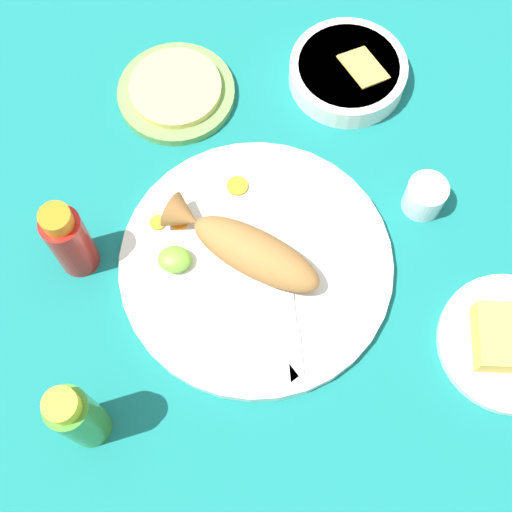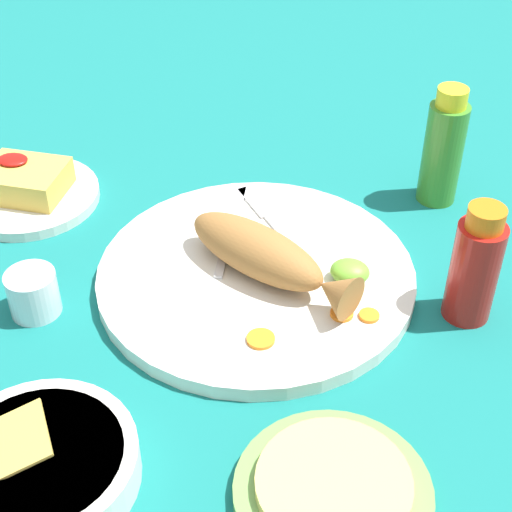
# 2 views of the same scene
# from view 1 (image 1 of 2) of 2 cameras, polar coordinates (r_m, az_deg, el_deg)

# --- Properties ---
(ground_plane) EXTENTS (4.00, 4.00, 0.00)m
(ground_plane) POSITION_cam_1_polar(r_m,az_deg,el_deg) (0.95, 0.00, -0.85)
(ground_plane) COLOR #146B66
(main_plate) EXTENTS (0.36, 0.36, 0.02)m
(main_plate) POSITION_cam_1_polar(r_m,az_deg,el_deg) (0.95, 0.00, -0.65)
(main_plate) COLOR silver
(main_plate) RESTS_ON ground_plane
(fried_fish) EXTENTS (0.22, 0.15, 0.06)m
(fried_fish) POSITION_cam_1_polar(r_m,az_deg,el_deg) (0.91, -0.82, 0.62)
(fried_fish) COLOR #996633
(fried_fish) RESTS_ON main_plate
(fork_near) EXTENTS (0.03, 0.19, 0.00)m
(fork_near) POSITION_cam_1_polar(r_m,az_deg,el_deg) (0.91, 2.92, -5.21)
(fork_near) COLOR silver
(fork_near) RESTS_ON main_plate
(fork_far) EXTENTS (0.13, 0.15, 0.00)m
(fork_far) POSITION_cam_1_polar(r_m,az_deg,el_deg) (0.91, -0.08, -6.01)
(fork_far) COLOR silver
(fork_far) RESTS_ON main_plate
(carrot_slice_near) EXTENTS (0.03, 0.03, 0.00)m
(carrot_slice_near) POSITION_cam_1_polar(r_m,az_deg,el_deg) (0.98, -1.50, 5.63)
(carrot_slice_near) COLOR orange
(carrot_slice_near) RESTS_ON main_plate
(carrot_slice_mid) EXTENTS (0.02, 0.02, 0.00)m
(carrot_slice_mid) POSITION_cam_1_polar(r_m,az_deg,el_deg) (0.96, -6.17, 2.78)
(carrot_slice_mid) COLOR orange
(carrot_slice_mid) RESTS_ON main_plate
(carrot_slice_far) EXTENTS (0.02, 0.02, 0.00)m
(carrot_slice_far) POSITION_cam_1_polar(r_m,az_deg,el_deg) (0.97, -7.88, 2.65)
(carrot_slice_far) COLOR orange
(carrot_slice_far) RESTS_ON main_plate
(lime_wedge_main) EXTENTS (0.04, 0.04, 0.02)m
(lime_wedge_main) POSITION_cam_1_polar(r_m,az_deg,el_deg) (0.93, -6.53, -0.27)
(lime_wedge_main) COLOR #6BB233
(lime_wedge_main) RESTS_ON main_plate
(hot_sauce_bottle_red) EXTENTS (0.05, 0.05, 0.14)m
(hot_sauce_bottle_red) POSITION_cam_1_polar(r_m,az_deg,el_deg) (0.93, -14.68, 1.46)
(hot_sauce_bottle_red) COLOR #B21914
(hot_sauce_bottle_red) RESTS_ON ground_plane
(hot_sauce_bottle_green) EXTENTS (0.05, 0.05, 0.16)m
(hot_sauce_bottle_green) POSITION_cam_1_polar(r_m,az_deg,el_deg) (0.85, -14.06, -12.38)
(hot_sauce_bottle_green) COLOR #3D8428
(hot_sauce_bottle_green) RESTS_ON ground_plane
(salt_cup) EXTENTS (0.06, 0.06, 0.05)m
(salt_cup) POSITION_cam_1_polar(r_m,az_deg,el_deg) (1.00, 13.31, 4.58)
(salt_cup) COLOR silver
(salt_cup) RESTS_ON ground_plane
(side_plate_fries) EXTENTS (0.18, 0.18, 0.01)m
(side_plate_fries) POSITION_cam_1_polar(r_m,az_deg,el_deg) (0.97, 19.60, -6.58)
(side_plate_fries) COLOR silver
(side_plate_fries) RESTS_ON ground_plane
(guacamole_bowl) EXTENTS (0.17, 0.17, 0.05)m
(guacamole_bowl) POSITION_cam_1_polar(r_m,az_deg,el_deg) (1.09, 7.37, 14.43)
(guacamole_bowl) COLOR white
(guacamole_bowl) RESTS_ON ground_plane
(tortilla_plate) EXTENTS (0.17, 0.17, 0.01)m
(tortilla_plate) POSITION_cam_1_polar(r_m,az_deg,el_deg) (1.08, -6.39, 12.83)
(tortilla_plate) COLOR #6B9E4C
(tortilla_plate) RESTS_ON ground_plane
(tortilla_stack) EXTENTS (0.13, 0.13, 0.01)m
(tortilla_stack) POSITION_cam_1_polar(r_m,az_deg,el_deg) (1.07, -6.47, 13.23)
(tortilla_stack) COLOR #E0C666
(tortilla_stack) RESTS_ON tortilla_plate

